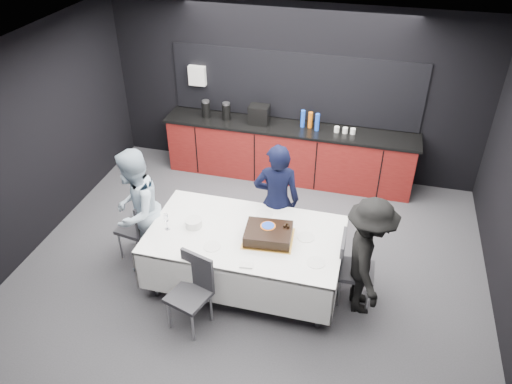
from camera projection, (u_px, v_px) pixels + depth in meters
ground at (254, 261)px, 6.71m from camera, size 6.00×6.00×0.00m
room_shell at (254, 138)px, 5.67m from camera, size 6.04×5.04×2.82m
kitchenette at (288, 148)px, 8.19m from camera, size 4.10×0.64×2.05m
party_table at (246, 242)px, 6.03m from camera, size 2.32×1.32×0.78m
cake_assembly at (268, 234)px, 5.83m from camera, size 0.62×0.53×0.18m
plate_stack at (193, 223)px, 6.04m from camera, size 0.21×0.21×0.10m
loose_plate_near at (212, 246)px, 5.75m from camera, size 0.20×0.20×0.01m
loose_plate_right_a at (306, 237)px, 5.89m from camera, size 0.21×0.21×0.01m
loose_plate_right_b at (316, 262)px, 5.52m from camera, size 0.21×0.21×0.01m
loose_plate_far at (264, 214)px, 6.27m from camera, size 0.22×0.22×0.01m
fork_pile at (246, 265)px, 5.48m from camera, size 0.16×0.11×0.02m
champagne_flute at (166, 219)px, 5.94m from camera, size 0.06×0.06×0.22m
chair_left at (140, 224)px, 6.50m from camera, size 0.48×0.48×0.92m
chair_right at (350, 265)px, 5.86m from camera, size 0.43×0.43×0.92m
chair_near at (193, 286)px, 5.56m from camera, size 0.52×0.52×0.92m
person_center at (277, 201)px, 6.44m from camera, size 0.67×0.51×1.64m
person_left at (136, 211)px, 6.24m from camera, size 0.67×0.84×1.67m
person_right at (368, 257)px, 5.62m from camera, size 0.74×1.08×1.53m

